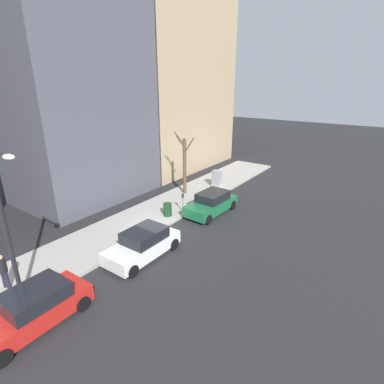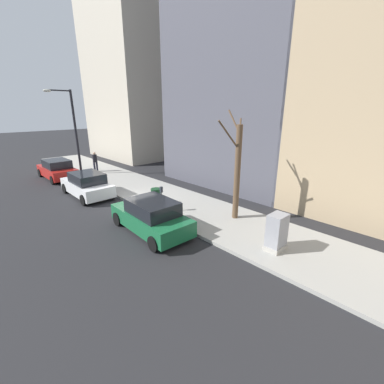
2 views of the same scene
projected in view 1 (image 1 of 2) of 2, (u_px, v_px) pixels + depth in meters
ground_plane at (162, 230)px, 18.77m from camera, size 120.00×120.00×0.00m
sidewalk at (139, 221)px, 19.83m from camera, size 4.00×36.00×0.15m
parked_car_green at (211, 203)px, 21.01m from camera, size 2.07×4.27×1.52m
parked_car_white at (143, 244)px, 15.72m from camera, size 1.94×4.21×1.52m
parked_car_red at (33, 308)px, 11.27m from camera, size 1.97×4.23×1.52m
parking_meter at (183, 201)px, 20.78m from camera, size 0.14×0.10×1.35m
utility_box at (217, 179)px, 25.89m from camera, size 0.83×0.61×1.43m
streetlamp at (6, 217)px, 11.16m from camera, size 1.97×0.32×6.50m
bare_tree at (185, 165)px, 23.77m from camera, size 1.70×1.05×5.10m
trash_bin at (168, 209)px, 20.31m from camera, size 0.56×0.56×0.90m
pedestrian_near_meter at (3, 270)px, 12.99m from camera, size 0.40×0.36×1.66m
office_tower_left at (151, 54)px, 31.02m from camera, size 12.95×12.95×22.76m
office_block_center at (63, 69)px, 22.18m from camera, size 9.92×9.92×19.29m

